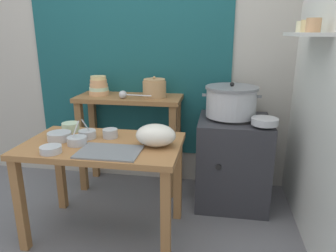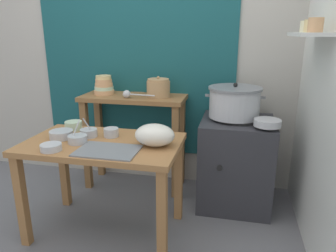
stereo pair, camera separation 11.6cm
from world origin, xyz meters
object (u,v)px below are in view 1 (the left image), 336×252
clay_pot (154,88)px  plastic_bag (156,135)px  prep_table (103,157)px  prep_bowl_4 (87,134)px  prep_bowl_0 (51,149)px  prep_bowl_5 (71,127)px  ladle (124,95)px  back_shelf_table (130,119)px  bowl_stack_enamel (99,86)px  prep_bowl_3 (59,136)px  prep_bowl_1 (77,140)px  serving_tray (109,152)px  stove_block (232,161)px  steamer_pot (231,101)px  prep_bowl_2 (110,133)px  wide_pan (265,121)px

clay_pot → plastic_bag: size_ratio=0.77×
prep_table → prep_bowl_4: bearing=150.1°
prep_bowl_0 → prep_bowl_5: 0.45m
clay_pot → ladle: clay_pot is taller
back_shelf_table → bowl_stack_enamel: 0.42m
prep_bowl_3 → prep_bowl_5: size_ratio=1.26×
back_shelf_table → prep_bowl_1: size_ratio=5.94×
bowl_stack_enamel → prep_bowl_5: bearing=-92.2°
serving_tray → plastic_bag: bearing=32.2°
prep_bowl_4 → ladle: bearing=79.1°
prep_bowl_3 → prep_bowl_4: size_ratio=1.11×
prep_table → prep_bowl_5: size_ratio=8.25×
prep_bowl_4 → prep_bowl_5: prep_bowl_4 is taller
stove_block → steamer_pot: size_ratio=1.61×
prep_bowl_2 → serving_tray: bearing=-72.2°
steamer_pot → prep_bowl_2: (-0.88, -0.54, -0.15)m
steamer_pot → wide_pan: steamer_pot is taller
prep_bowl_5 → stove_block: bearing=18.5°
stove_block → wide_pan: size_ratio=3.82×
prep_bowl_0 → bowl_stack_enamel: bearing=93.2°
steamer_pot → clay_pot: 0.69m
ladle → prep_bowl_5: ladle is taller
stove_block → clay_pot: size_ratio=3.73×
clay_pot → serving_tray: 0.98m
prep_bowl_3 → bowl_stack_enamel: bearing=89.4°
prep_bowl_3 → ladle: bearing=66.2°
serving_tray → prep_bowl_3: bearing=157.9°
back_shelf_table → bowl_stack_enamel: bowl_stack_enamel is taller
stove_block → prep_bowl_3: bearing=-153.3°
ladle → back_shelf_table: bearing=84.5°
prep_bowl_1 → prep_bowl_2: (0.17, 0.19, 0.00)m
serving_tray → prep_bowl_3: prep_bowl_3 is taller
ladle → prep_bowl_5: bearing=-124.1°
prep_bowl_1 → prep_bowl_4: (0.01, 0.15, 0.00)m
ladle → plastic_bag: 0.79m
prep_table → bowl_stack_enamel: bowl_stack_enamel is taller
prep_bowl_0 → prep_bowl_2: size_ratio=1.25×
prep_table → prep_bowl_1: 0.22m
prep_bowl_3 → prep_bowl_5: 0.21m
ladle → plastic_bag: bearing=-57.7°
plastic_bag → wide_pan: bearing=29.9°
back_shelf_table → prep_bowl_3: 0.82m
prep_bowl_2 → prep_bowl_3: size_ratio=0.65×
prep_bowl_3 → prep_bowl_5: prep_bowl_5 is taller
wide_pan → prep_bowl_3: 1.53m
prep_table → bowl_stack_enamel: 0.92m
prep_bowl_4 → bowl_stack_enamel: bearing=103.6°
stove_block → prep_bowl_0: (-1.19, -0.87, 0.36)m
prep_table → prep_bowl_2: size_ratio=10.05×
bowl_stack_enamel → wide_pan: 1.51m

